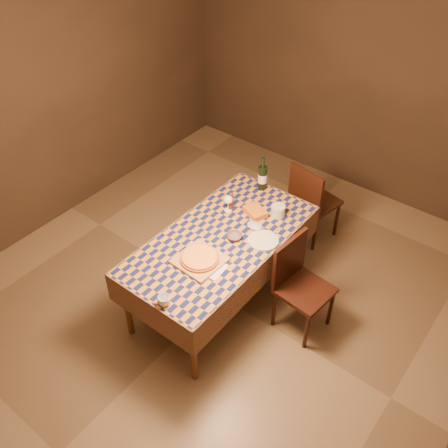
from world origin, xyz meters
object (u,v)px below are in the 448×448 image
object	(u,v)px
chair_right	(298,280)
dining_table	(221,245)
pizza	(200,258)
cutting_board	(200,260)
white_plate	(263,240)
chair_far	(311,199)
wine_bottle	(262,177)
bowl	(234,237)

from	to	relation	value
chair_right	dining_table	bearing A→B (deg)	-163.87
pizza	chair_right	size ratio (longest dim) A/B	0.45
cutting_board	white_plate	world-z (taller)	cutting_board
dining_table	chair_far	size ratio (longest dim) A/B	1.98
pizza	chair_far	distance (m)	1.63
dining_table	white_plate	distance (m)	0.38
wine_bottle	chair_right	distance (m)	1.11
cutting_board	chair_far	distance (m)	1.63
white_plate	chair_far	bearing A→B (deg)	96.17
wine_bottle	dining_table	bearing A→B (deg)	-80.84
bowl	chair_far	xyz separation A→B (m)	(0.10, 1.20, -0.27)
wine_bottle	chair_far	size ratio (longest dim) A/B	0.38
cutting_board	wine_bottle	distance (m)	1.18
pizza	chair_right	xyz separation A→B (m)	(0.65, 0.53, -0.29)
pizza	bowl	bearing A→B (deg)	82.33
dining_table	wine_bottle	bearing A→B (deg)	99.16
pizza	chair_right	world-z (taller)	chair_right
chair_far	dining_table	bearing A→B (deg)	-98.97
pizza	chair_right	bearing A→B (deg)	39.14
dining_table	wine_bottle	size ratio (longest dim) A/B	5.26
bowl	white_plate	distance (m)	0.25
cutting_board	chair_far	xyz separation A→B (m)	(0.16, 1.60, -0.26)
dining_table	bowl	distance (m)	0.16
pizza	bowl	xyz separation A→B (m)	(0.05, 0.40, -0.02)
white_plate	chair_far	world-z (taller)	chair_far
wine_bottle	chair_far	distance (m)	0.67
dining_table	cutting_board	bearing A→B (deg)	-82.65
pizza	wine_bottle	size ratio (longest dim) A/B	1.20
dining_table	cutting_board	xyz separation A→B (m)	(0.04, -0.33, 0.09)
cutting_board	bowl	bearing A→B (deg)	82.33
chair_far	white_plate	bearing A→B (deg)	-83.83
chair_far	chair_right	bearing A→B (deg)	-65.03
wine_bottle	white_plate	distance (m)	0.78
white_plate	chair_right	distance (m)	0.46
bowl	white_plate	world-z (taller)	bowl
bowl	white_plate	bearing A→B (deg)	30.38
cutting_board	chair_right	world-z (taller)	chair_right
white_plate	pizza	bearing A→B (deg)	-117.18
bowl	chair_right	bearing A→B (deg)	12.14
bowl	pizza	bearing A→B (deg)	-97.67
pizza	wine_bottle	distance (m)	1.18
bowl	chair_right	xyz separation A→B (m)	(0.60, 0.13, -0.27)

